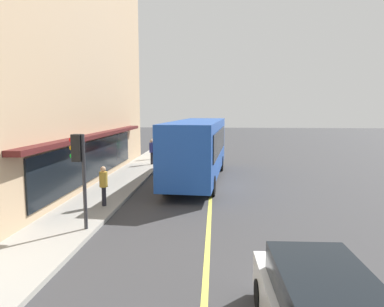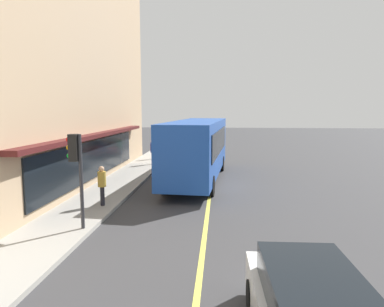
{
  "view_description": "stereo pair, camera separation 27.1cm",
  "coord_description": "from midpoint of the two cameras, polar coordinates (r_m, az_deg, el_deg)",
  "views": [
    {
      "loc": [
        -18.7,
        -0.21,
        4.17
      ],
      "look_at": [
        1.39,
        1.14,
        1.6
      ],
      "focal_mm": 32.75,
      "sensor_mm": 36.0,
      "label": 1
    },
    {
      "loc": [
        -18.68,
        -0.48,
        4.17
      ],
      "look_at": [
        1.39,
        1.14,
        1.6
      ],
      "focal_mm": 32.75,
      "sensor_mm": 36.0,
      "label": 2
    }
  ],
  "objects": [
    {
      "name": "pedestrian_at_corner",
      "position": [
        25.6,
        -6.13,
        0.68
      ],
      "size": [
        0.34,
        0.34,
        1.82
      ],
      "color": "black",
      "rests_on": "sidewalk"
    },
    {
      "name": "storefront_building",
      "position": [
        21.83,
        -27.94,
        16.46
      ],
      "size": [
        23.23,
        9.97,
        15.95
      ],
      "color": "tan",
      "rests_on": "ground"
    },
    {
      "name": "pedestrian_mid_block",
      "position": [
        28.33,
        -5.77,
        1.18
      ],
      "size": [
        0.34,
        0.34,
        1.72
      ],
      "color": "black",
      "rests_on": "sidewalk"
    },
    {
      "name": "sidewalk",
      "position": [
        19.88,
        -11.29,
        -4.76
      ],
      "size": [
        80.0,
        2.47,
        0.15
      ],
      "primitive_type": "cube",
      "color": "#9E9B93",
      "rests_on": "ground"
    },
    {
      "name": "pedestrian_by_curb",
      "position": [
        15.05,
        -13.96,
        -4.53
      ],
      "size": [
        0.34,
        0.34,
        1.66
      ],
      "color": "black",
      "rests_on": "sidewalk"
    },
    {
      "name": "ground",
      "position": [
        19.15,
        3.49,
        -5.32
      ],
      "size": [
        120.0,
        120.0,
        0.0
      ],
      "primitive_type": "plane",
      "color": "#38383A"
    },
    {
      "name": "bus",
      "position": [
        20.27,
        1.36,
        1.08
      ],
      "size": [
        11.28,
        3.32,
        3.5
      ],
      "color": "#1E4CAD",
      "rests_on": "ground"
    },
    {
      "name": "car_maroon",
      "position": [
        30.63,
        -0.83,
        0.85
      ],
      "size": [
        4.3,
        1.87,
        1.52
      ],
      "color": "maroon",
      "rests_on": "ground"
    },
    {
      "name": "lane_centre_stripe",
      "position": [
        19.15,
        3.49,
        -5.3
      ],
      "size": [
        36.0,
        0.16,
        0.01
      ],
      "primitive_type": "cube",
      "color": "#D8D14C",
      "rests_on": "ground"
    },
    {
      "name": "traffic_light",
      "position": [
        12.17,
        -17.8,
        -0.81
      ],
      "size": [
        0.3,
        0.52,
        3.2
      ],
      "color": "#2D2D33",
      "rests_on": "sidewalk"
    }
  ]
}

